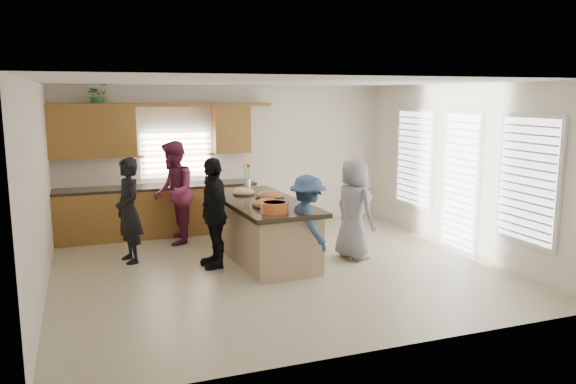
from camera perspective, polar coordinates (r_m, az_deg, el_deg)
name	(u,v)px	position (r m, az deg, el deg)	size (l,w,h in m)	color
floor	(277,268)	(8.66, -1.14, -7.74)	(6.50, 6.50, 0.00)	tan
room_shell	(276,144)	(8.29, -1.19, 4.89)	(6.52, 6.02, 2.81)	silver
back_cabinetry	(154,187)	(10.74, -13.43, 0.46)	(4.08, 0.66, 2.46)	olive
right_wall_glazing	(462,172)	(9.77, 17.25, 1.91)	(0.06, 4.00, 2.25)	white
island	(262,230)	(9.10, -2.62, -3.92)	(1.27, 2.75, 0.95)	tan
platter_front	(267,205)	(8.48, -2.14, -1.31)	(0.47, 0.47, 0.19)	black
platter_mid	(270,196)	(9.20, -1.87, -0.41)	(0.47, 0.47, 0.19)	black
platter_back	(244,193)	(9.53, -4.52, -0.08)	(0.40, 0.40, 0.16)	black
salad_bowl	(275,207)	(8.04, -1.36, -1.51)	(0.40, 0.40, 0.15)	orange
clear_cup	(305,209)	(8.12, 1.76, -1.69)	(0.09, 0.09, 0.09)	white
plate_stack	(242,190)	(9.78, -4.70, 0.18)	(0.24, 0.24, 0.06)	#B589C8
flower_vase	(247,176)	(10.03, -4.18, 1.60)	(0.14, 0.14, 0.45)	silver
potted_plant	(98,95)	(10.63, -18.75, 9.33)	(0.39, 0.33, 0.43)	#317A31
woman_left_back	(129,210)	(9.13, -15.89, -1.81)	(0.61, 0.40, 1.66)	black
woman_left_mid	(174,193)	(10.09, -11.55, -0.07)	(0.89, 0.69, 1.83)	maroon
woman_left_front	(214,213)	(8.62, -7.57, -2.08)	(0.99, 0.41, 1.69)	black
woman_right_back	(308,225)	(8.18, 2.01, -3.41)	(0.96, 0.55, 1.48)	#304869
woman_right_front	(354,209)	(9.04, 6.72, -1.72)	(0.79, 0.52, 1.63)	slate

